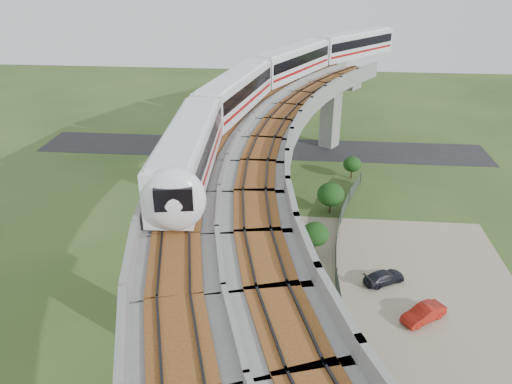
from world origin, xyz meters
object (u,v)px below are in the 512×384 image
car_white (353,383)px  metro_train (283,78)px  car_red (424,313)px  car_dark (384,277)px

car_white → metro_train: bearing=105.9°
car_red → car_dark: 4.90m
metro_train → car_dark: bearing=-62.7°
car_white → car_dark: 11.82m
metro_train → car_red: metro_train is taller
car_red → car_dark: (-2.20, 4.37, -0.07)m
metro_train → car_red: size_ratio=16.42×
metro_train → car_white: metro_train is taller
car_dark → car_white: bearing=133.4°
metro_train → car_white: bearing=-78.8°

